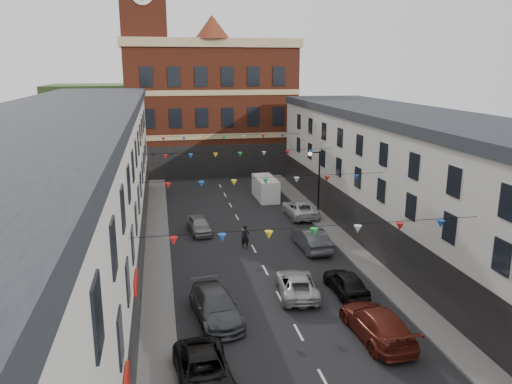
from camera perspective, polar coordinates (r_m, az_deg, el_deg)
ground at (r=29.37m, az=2.72°, el=-11.92°), size 160.00×160.00×0.00m
pavement_left at (r=30.45m, az=-11.17°, el=-11.05°), size 1.80×64.00×0.15m
pavement_right at (r=33.20m, az=13.68°, el=-8.99°), size 1.80×64.00×0.15m
terrace_left at (r=28.18m, az=-21.66°, el=-2.42°), size 8.40×56.00×10.70m
terrace_right at (r=33.19m, az=22.57°, el=-0.99°), size 8.40×56.00×9.70m
civic_building at (r=64.05m, az=-5.34°, el=9.83°), size 20.60×13.30×18.50m
clock_tower at (r=60.65m, az=-12.54°, el=15.76°), size 5.60×5.60×30.00m
distant_hill at (r=87.99m, az=-9.52°, el=8.82°), size 40.00×14.00×10.00m
street_lamp at (r=42.62m, az=6.91°, el=1.87°), size 1.10×0.36×6.00m
car_left_c at (r=21.98m, az=-5.99°, el=-19.74°), size 2.52×4.96×1.34m
car_left_d at (r=26.80m, az=-4.63°, el=-12.84°), size 2.77×5.43×1.51m
car_left_e at (r=39.97m, az=-6.51°, el=-3.76°), size 2.05×4.09×1.34m
car_right_c at (r=25.75m, az=13.65°, el=-14.39°), size 2.40×5.40×1.54m
car_right_d at (r=30.02m, az=10.24°, el=-10.10°), size 1.79×4.06×1.36m
car_right_e at (r=36.48m, az=6.29°, el=-5.34°), size 1.84×4.78×1.56m
car_right_f at (r=44.21m, az=5.02°, el=-1.91°), size 2.42×5.13×1.42m
moving_car at (r=29.50m, az=4.69°, el=-10.45°), size 2.65×4.85×1.29m
white_van at (r=49.87m, az=1.09°, el=0.43°), size 1.92×4.87×2.14m
pedestrian at (r=36.38m, az=-1.24°, el=-5.18°), size 0.64×0.43×1.72m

